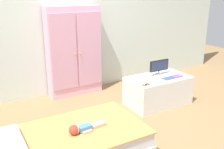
# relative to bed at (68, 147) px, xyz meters

# --- Properties ---
(ground_plane) EXTENTS (10.00, 10.00, 0.02)m
(ground_plane) POSITION_rel_bed_xyz_m (0.66, 0.18, -0.16)
(ground_plane) COLOR #99754C
(back_wall) EXTENTS (6.40, 0.05, 2.70)m
(back_wall) POSITION_rel_bed_xyz_m (0.66, 1.75, 1.20)
(back_wall) COLOR silver
(back_wall) RESTS_ON ground_plane
(bed) EXTENTS (1.52, 0.84, 0.30)m
(bed) POSITION_rel_bed_xyz_m (0.00, 0.00, 0.00)
(bed) COLOR beige
(bed) RESTS_ON ground_plane
(pillow) EXTENTS (0.32, 0.60, 0.07)m
(pillow) POSITION_rel_bed_xyz_m (-0.56, -0.00, 0.19)
(pillow) COLOR silver
(pillow) RESTS_ON bed
(doll) EXTENTS (0.39, 0.14, 0.10)m
(doll) POSITION_rel_bed_xyz_m (0.12, -0.05, 0.19)
(doll) COLOR #4C84C6
(doll) RESTS_ON bed
(wardrobe) EXTENTS (0.83, 0.28, 1.38)m
(wardrobe) POSITION_rel_bed_xyz_m (0.74, 1.58, 0.54)
(wardrobe) COLOR #EFADCC
(wardrobe) RESTS_ON ground_plane
(tv_stand) EXTENTS (0.90, 0.52, 0.41)m
(tv_stand) POSITION_rel_bed_xyz_m (1.62, 0.61, 0.06)
(tv_stand) COLOR silver
(tv_stand) RESTS_ON ground_plane
(tv_monitor) EXTENTS (0.32, 0.10, 0.22)m
(tv_monitor) POSITION_rel_bed_xyz_m (1.69, 0.70, 0.39)
(tv_monitor) COLOR #99999E
(tv_monitor) RESTS_ON tv_stand
(rocking_horse_toy) EXTENTS (0.11, 0.04, 0.13)m
(rocking_horse_toy) POSITION_rel_bed_xyz_m (1.27, 0.44, 0.32)
(rocking_horse_toy) COLOR #8E6642
(rocking_horse_toy) RESTS_ON tv_stand
(book_blue) EXTENTS (0.15, 0.10, 0.01)m
(book_blue) POSITION_rel_bed_xyz_m (1.69, 0.49, 0.27)
(book_blue) COLOR blue
(book_blue) RESTS_ON tv_stand
(book_purple) EXTENTS (0.16, 0.10, 0.02)m
(book_purple) POSITION_rel_bed_xyz_m (1.85, 0.49, 0.27)
(book_purple) COLOR #8E51B2
(book_purple) RESTS_ON tv_stand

